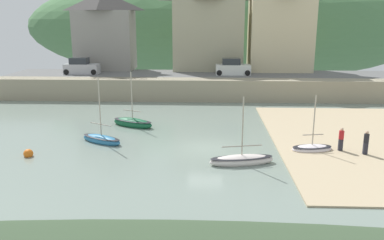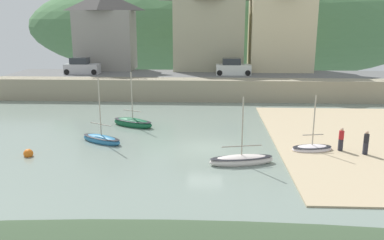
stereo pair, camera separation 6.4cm
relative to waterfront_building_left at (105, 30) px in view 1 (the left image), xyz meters
The scene contains 15 objects.
ground 38.44m from the waterfront_building_left, 67.04° to the right, with size 48.00×41.00×0.61m.
quay_seawall 16.54m from the waterfront_building_left, 30.02° to the right, with size 48.00×9.40×2.40m.
hillside_backdrop 34.72m from the waterfront_building_left, 59.78° to the left, with size 80.00×44.00×21.17m.
waterfront_building_left is the anchor object (origin of this frame).
waterfront_building_centre 13.36m from the waterfront_building_left, ahead, with size 9.07×5.06×10.63m.
waterfront_building_right 22.48m from the waterfront_building_left, ahead, with size 8.01×5.90×11.62m.
fishing_boat_green 33.14m from the waterfront_building_left, 61.14° to the right, with size 4.26×1.96×4.46m.
sailboat_white_hull 33.71m from the waterfront_building_left, 51.16° to the right, with size 3.01×1.68×4.06m.
dinghy_open_wooden 25.92m from the waterfront_building_left, 76.93° to the right, with size 3.60×2.66×5.00m.
sailboat_blue_trim 22.02m from the waterfront_building_left, 70.16° to the right, with size 3.96×2.72×4.82m.
parked_car_near_slipway 6.46m from the waterfront_building_left, 113.10° to the right, with size 4.10×1.82×1.95m.
parked_car_by_wall 17.44m from the waterfront_building_left, 15.42° to the right, with size 4.13×1.82×1.95m.
person_on_slipway 34.78m from the waterfront_building_left, 48.70° to the right, with size 0.34×0.34×1.62m.
person_near_water 36.23m from the waterfront_building_left, 47.77° to the right, with size 0.34×0.34×1.62m.
mooring_buoy 28.50m from the waterfront_building_left, 86.70° to the right, with size 0.63×0.63×0.63m.
Camera 1 is at (0.19, -26.85, 8.85)m, focal length 37.26 mm.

